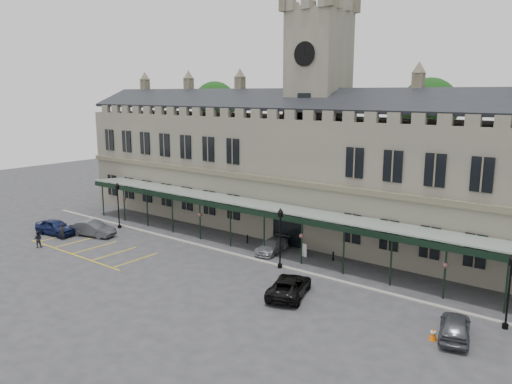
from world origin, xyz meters
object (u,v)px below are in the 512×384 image
Objects in this scene: lamp_post_mid at (280,233)px; car_left_b at (93,228)px; clock_tower at (318,106)px; lamp_post_right at (510,285)px; station_building at (316,172)px; car_left_a at (55,227)px; lamp_post_left at (118,201)px; person_b at (38,239)px; car_right_a at (455,326)px; traffic_cone at (433,334)px; car_van at (289,286)px; sign_board at (304,250)px; car_taxi at (272,246)px; person_a at (62,232)px.

lamp_post_mid is 1.08× the size of car_left_b.
lamp_post_right is (20.55, -11.11, -10.21)m from clock_tower.
car_left_a is at bearing -141.51° from station_building.
lamp_post_left reaches higher than person_b.
lamp_post_left is 9.28m from person_b.
car_right_a is at bearing -123.91° from lamp_post_right.
car_left_a is 2.96× the size of person_b.
lamp_post_mid is at bearing 162.22° from traffic_cone.
clock_tower is at bearing -52.49° from car_right_a.
car_van is at bearing -163.65° from lamp_post_right.
traffic_cone is (17.47, -15.33, -12.74)m from clock_tower.
clock_tower reaches higher than person_b.
lamp_post_left is 0.97× the size of car_van.
car_taxi reaches higher than sign_board.
person_b is at bearing -149.13° from car_left_a.
lamp_post_right is 3.07× the size of person_b.
station_building is 12.73× the size of car_left_a.
car_taxi is 21.17m from person_a.
station_building reaches higher than car_taxi.
station_building reaches higher than traffic_cone.
lamp_post_mid reaches higher than car_taxi.
lamp_post_right reaches higher than car_van.
clock_tower is at bearing 106.19° from lamp_post_mid.
lamp_post_left is 4.24× the size of sign_board.
car_left_a is at bearing -172.22° from lamp_post_right.
sign_board is at bearing 11.26° from lamp_post_left.
lamp_post_mid is 0.99× the size of car_van.
traffic_cone is 0.64× the size of sign_board.
sign_board is at bearing 8.74° from car_taxi.
lamp_post_mid is at bearing -73.68° from station_building.
person_a is 1.07× the size of person_b.
sign_board is (-0.03, 3.75, -2.48)m from lamp_post_mid.
car_right_a reaches higher than car_taxi.
car_left_a is at bearing -141.36° from clock_tower.
car_van is (24.90, -3.93, -2.26)m from lamp_post_left.
lamp_post_mid is at bearing -93.26° from car_left_b.
lamp_post_right is 39.76m from person_a.
lamp_post_mid reaches higher than car_right_a.
station_building is 23.59m from lamp_post_right.
car_left_b is at bearing 44.87° from person_a.
station_building reaches higher than car_van.
clock_tower is 23.40m from lamp_post_left.
lamp_post_right is 20.75m from car_taxi.
station_building is at bearing -59.22° from car_left_a.
car_left_b is (0.40, -3.55, -2.19)m from lamp_post_left.
lamp_post_right reaches higher than traffic_cone.
lamp_post_right is 5.81m from traffic_cone.
station_building is 9.69m from car_taxi.
lamp_post_right reaches higher than car_right_a.
car_left_a is 1.10× the size of car_right_a.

